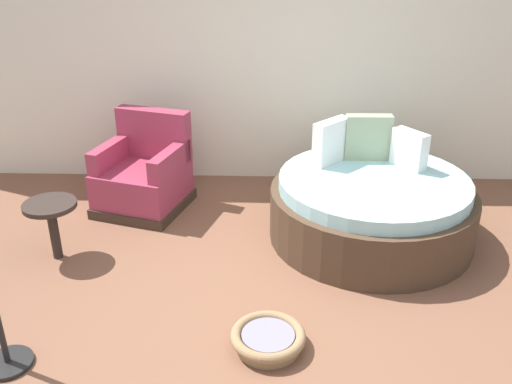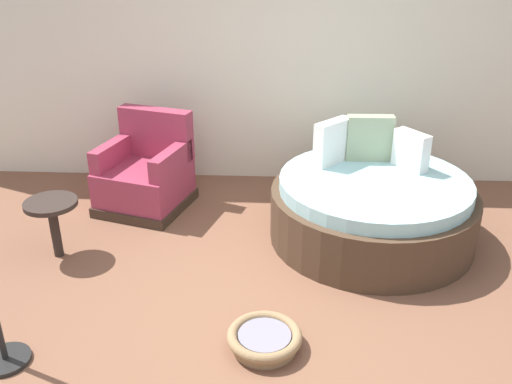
{
  "view_description": "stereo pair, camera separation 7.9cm",
  "coord_description": "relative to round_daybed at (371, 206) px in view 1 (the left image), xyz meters",
  "views": [
    {
      "loc": [
        0.02,
        -3.39,
        2.6
      ],
      "look_at": [
        -0.11,
        0.92,
        0.55
      ],
      "focal_mm": 39.71,
      "sensor_mm": 36.0,
      "label": 1
    },
    {
      "loc": [
        0.1,
        -3.38,
        2.6
      ],
      "look_at": [
        -0.11,
        0.92,
        0.55
      ],
      "focal_mm": 39.71,
      "sensor_mm": 36.0,
      "label": 2
    }
  ],
  "objects": [
    {
      "name": "red_armchair",
      "position": [
        -2.16,
        0.55,
        0.03
      ],
      "size": [
        1.0,
        1.0,
        0.94
      ],
      "color": "#38281E",
      "rests_on": "ground_plane"
    },
    {
      "name": "pet_basket",
      "position": [
        -0.91,
        -1.55,
        -0.23
      ],
      "size": [
        0.51,
        0.51,
        0.13
      ],
      "color": "#8E704C",
      "rests_on": "ground_plane"
    },
    {
      "name": "ground_plane",
      "position": [
        -0.92,
        -1.18,
        -0.31
      ],
      "size": [
        8.0,
        8.0,
        0.02
      ],
      "primitive_type": "cube",
      "color": "brown"
    },
    {
      "name": "round_daybed",
      "position": [
        0.0,
        0.0,
        0.0
      ],
      "size": [
        1.82,
        1.82,
        1.01
      ],
      "color": "#473323",
      "rests_on": "ground_plane"
    },
    {
      "name": "back_wall",
      "position": [
        -0.92,
        1.39,
        1.12
      ],
      "size": [
        8.0,
        0.12,
        2.84
      ],
      "primitive_type": "cube",
      "color": "silver",
      "rests_on": "ground_plane"
    },
    {
      "name": "side_table",
      "position": [
        -2.73,
        -0.45,
        0.12
      ],
      "size": [
        0.44,
        0.44,
        0.52
      ],
      "color": "#2D231E",
      "rests_on": "ground_plane"
    }
  ]
}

